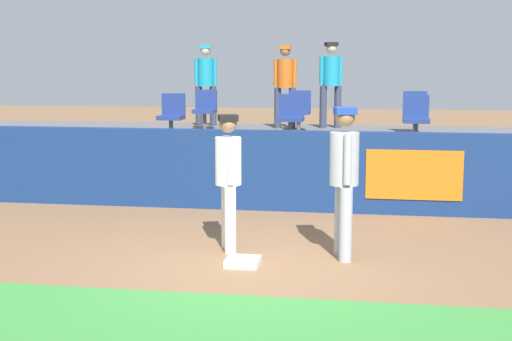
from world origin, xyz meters
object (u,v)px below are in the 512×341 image
seat_front_left (172,113)px  seat_back_right (415,110)px  seat_front_right (416,116)px  seat_front_center (291,115)px  spectator_hooded (285,81)px  spectator_capped (331,79)px  player_fielder_home (229,173)px  spectator_casual (206,79)px  player_runner_visitor (344,172)px  seat_back_center (299,109)px  seat_back_left (205,108)px  first_base (243,262)px

seat_front_left → seat_back_right: bearing=21.6°
seat_front_left → seat_front_right: size_ratio=1.00×
seat_front_center → spectator_hooded: (-0.41, 2.48, 0.55)m
seat_front_right → seat_front_left: bearing=-180.0°
seat_front_left → spectator_hooded: bearing=53.6°
spectator_hooded → spectator_capped: 1.00m
player_fielder_home → spectator_casual: 7.20m
player_runner_visitor → seat_front_right: (1.09, 4.22, 0.38)m
seat_front_right → spectator_capped: size_ratio=0.46×
player_fielder_home → spectator_hooded: spectator_hooded is taller
player_fielder_home → player_runner_visitor: bearing=65.8°
seat_front_right → seat_front_center: bearing=180.0°
seat_back_center → spectator_capped: bearing=57.6°
seat_back_left → seat_back_center: bearing=0.0°
seat_back_left → spectator_casual: bearing=102.3°
first_base → player_fielder_home: player_fielder_home is taller
seat_back_right → spectator_hooded: spectator_hooded is taller
seat_front_center → seat_front_right: same height
spectator_hooded → player_fielder_home: bearing=90.2°
seat_front_center → spectator_capped: (0.56, 2.73, 0.60)m
first_base → spectator_hooded: 7.49m
seat_back_center → seat_back_right: size_ratio=1.00×
seat_back_center → seat_back_left: same height
seat_back_center → player_fielder_home: bearing=-93.0°
player_fielder_home → spectator_hooded: bearing=161.6°
seat_front_left → spectator_hooded: (1.82, 2.48, 0.55)m
first_base → spectator_capped: bearing=85.4°
spectator_capped → seat_front_center: bearing=58.6°
player_runner_visitor → seat_back_right: bearing=155.9°
first_base → seat_back_center: 6.69m
player_runner_visitor → spectator_casual: bearing=-167.4°
first_base → spectator_capped: size_ratio=0.22×
seat_front_right → seat_back_right: same height
spectator_hooded → spectator_capped: bearing=-165.5°
seat_front_center → seat_front_right: 2.23m
seat_front_center → seat_back_right: same height
spectator_capped → spectator_casual: 2.79m
seat_back_center → seat_back_right: same height
spectator_hooded → seat_back_left: bearing=22.4°
spectator_casual → seat_front_center: bearing=117.5°
first_base → spectator_casual: spectator_casual is taller
player_runner_visitor → seat_back_left: bearing=-165.4°
first_base → seat_front_left: seat_front_left is taller
seat_front_center → seat_back_right: (2.31, 1.80, 0.00)m
seat_front_left → seat_front_right: same height
seat_front_left → seat_back_left: (0.22, 1.80, 0.00)m
seat_back_left → seat_front_center: bearing=-41.8°
seat_back_right → spectator_casual: size_ratio=0.47×
first_base → seat_front_right: (2.26, 4.74, 1.43)m
seat_back_center → spectator_casual: (-2.20, 0.99, 0.57)m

